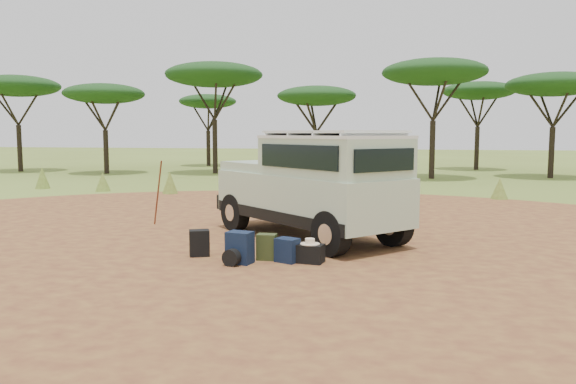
% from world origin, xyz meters
% --- Properties ---
extents(ground, '(140.00, 140.00, 0.00)m').
position_xyz_m(ground, '(0.00, 0.00, 0.00)').
color(ground, olive).
rests_on(ground, ground).
extents(dirt_clearing, '(23.00, 23.00, 0.01)m').
position_xyz_m(dirt_clearing, '(0.00, 0.00, 0.00)').
color(dirt_clearing, olive).
rests_on(dirt_clearing, ground).
extents(grass_fringe, '(36.60, 1.60, 0.90)m').
position_xyz_m(grass_fringe, '(0.12, 8.67, 0.40)').
color(grass_fringe, olive).
rests_on(grass_fringe, ground).
extents(acacia_treeline, '(46.70, 13.20, 6.26)m').
position_xyz_m(acacia_treeline, '(0.75, 19.81, 4.87)').
color(acacia_treeline, black).
rests_on(acacia_treeline, ground).
extents(safari_vehicle, '(4.83, 4.60, 2.35)m').
position_xyz_m(safari_vehicle, '(0.87, 0.43, 1.14)').
color(safari_vehicle, '#AFC5A8').
rests_on(safari_vehicle, ground).
extents(walking_staff, '(0.37, 0.25, 1.63)m').
position_xyz_m(walking_staff, '(-3.20, 1.36, 0.81)').
color(walking_staff, brown).
rests_on(walking_staff, ground).
extents(backpack_black, '(0.44, 0.40, 0.50)m').
position_xyz_m(backpack_black, '(-0.90, -1.76, 0.25)').
color(backpack_black, black).
rests_on(backpack_black, ground).
extents(backpack_navy, '(0.49, 0.39, 0.57)m').
position_xyz_m(backpack_navy, '(0.02, -2.18, 0.29)').
color(backpack_navy, '#12223B').
rests_on(backpack_navy, ground).
extents(backpack_olive, '(0.35, 0.26, 0.48)m').
position_xyz_m(backpack_olive, '(0.41, -1.80, 0.24)').
color(backpack_olive, '#34421E').
rests_on(backpack_olive, ground).
extents(duffel_navy, '(0.47, 0.42, 0.44)m').
position_xyz_m(duffel_navy, '(0.82, -1.91, 0.22)').
color(duffel_navy, '#12223B').
rests_on(duffel_navy, ground).
extents(hard_case, '(0.52, 0.40, 0.34)m').
position_xyz_m(hard_case, '(1.22, -1.86, 0.17)').
color(hard_case, black).
rests_on(hard_case, ground).
extents(stuff_sack, '(0.36, 0.36, 0.30)m').
position_xyz_m(stuff_sack, '(-0.05, -2.33, 0.15)').
color(stuff_sack, black).
rests_on(stuff_sack, ground).
extents(safari_hat, '(0.35, 0.35, 0.10)m').
position_xyz_m(safari_hat, '(1.22, -1.86, 0.38)').
color(safari_hat, beige).
rests_on(safari_hat, hard_case).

